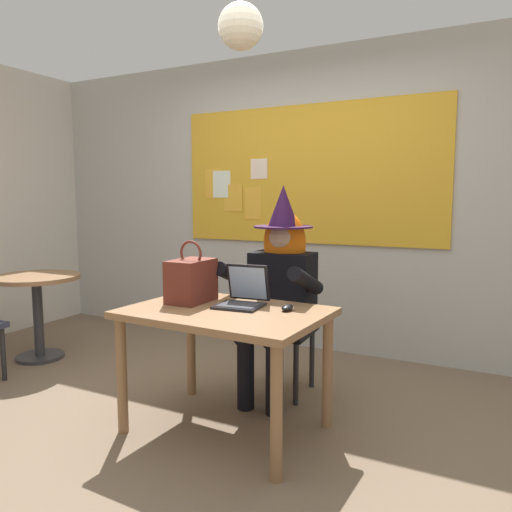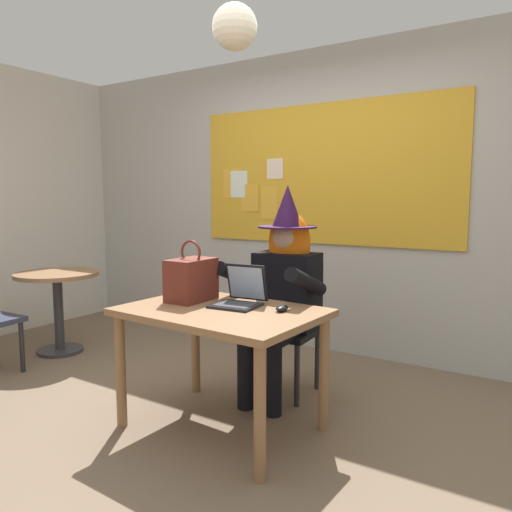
% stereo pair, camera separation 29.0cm
% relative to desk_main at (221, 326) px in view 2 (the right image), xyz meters
% --- Properties ---
extents(ground_plane, '(24.00, 24.00, 0.00)m').
position_rel_desk_main_xyz_m(ground_plane, '(-0.18, 0.01, -0.62)').
color(ground_plane, '#75604C').
extents(wall_back_bulletin, '(5.73, 1.94, 2.62)m').
position_rel_desk_main_xyz_m(wall_back_bulletin, '(-0.18, 1.75, 0.71)').
color(wall_back_bulletin, '#B2B2AD').
rests_on(wall_back_bulletin, ground).
extents(desk_main, '(1.15, 0.82, 0.72)m').
position_rel_desk_main_xyz_m(desk_main, '(0.00, 0.00, 0.00)').
color(desk_main, '#8E6642').
rests_on(desk_main, ground).
extents(chair_at_desk, '(0.44, 0.44, 0.91)m').
position_rel_desk_main_xyz_m(chair_at_desk, '(0.05, 0.75, -0.11)').
color(chair_at_desk, black).
rests_on(chair_at_desk, ground).
extents(person_costumed, '(0.61, 0.67, 1.43)m').
position_rel_desk_main_xyz_m(person_costumed, '(0.05, 0.62, 0.18)').
color(person_costumed, black).
rests_on(person_costumed, ground).
extents(laptop, '(0.29, 0.31, 0.24)m').
position_rel_desk_main_xyz_m(laptop, '(0.03, 0.14, 0.15)').
color(laptop, black).
rests_on(laptop, desk_main).
extents(computer_mouse, '(0.07, 0.11, 0.03)m').
position_rel_desk_main_xyz_m(computer_mouse, '(0.33, 0.14, 0.12)').
color(computer_mouse, black).
rests_on(computer_mouse, desk_main).
extents(handbag, '(0.20, 0.30, 0.38)m').
position_rel_desk_main_xyz_m(handbag, '(-0.29, 0.09, 0.23)').
color(handbag, maroon).
rests_on(handbag, desk_main).
extents(side_table_round, '(0.70, 0.70, 0.71)m').
position_rel_desk_main_xyz_m(side_table_round, '(-2.05, 0.39, -0.10)').
color(side_table_round, '#8E6642').
rests_on(side_table_round, ground).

